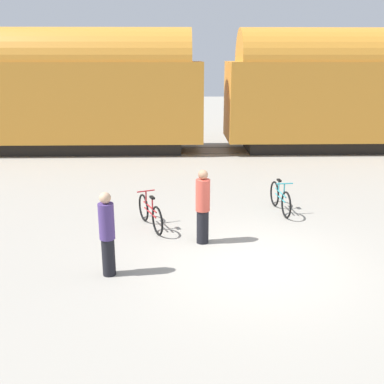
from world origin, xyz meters
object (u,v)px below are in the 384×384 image
Objects in this scene: bicycle_maroon at (150,213)px; person_in_purple at (107,234)px; person_in_red at (203,207)px; freight_train at (215,88)px; bicycle_teal at (280,198)px.

bicycle_maroon is 0.98× the size of person_in_purple.
person_in_red reaches higher than person_in_purple.
freight_train is 29.11× the size of person_in_red.
person_in_red reaches higher than bicycle_teal.
person_in_purple is (-4.14, -3.64, 0.48)m from bicycle_teal.
person_in_purple is (-0.65, -2.53, 0.49)m from bicycle_maroon.
bicycle_teal is 5.54m from person_in_purple.
freight_train is at bearing 98.21° from bicycle_teal.
bicycle_maroon is at bearing -162.34° from bicycle_teal.
person_in_purple is at bearing -121.12° from person_in_red.
person_in_purple is (-2.93, -12.04, -1.92)m from freight_train.
bicycle_teal is at bearing -146.12° from person_in_purple.
bicycle_maroon is 1.68m from person_in_red.
person_in_red is at bearing -136.71° from bicycle_teal.
person_in_purple reaches higher than bicycle_maroon.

